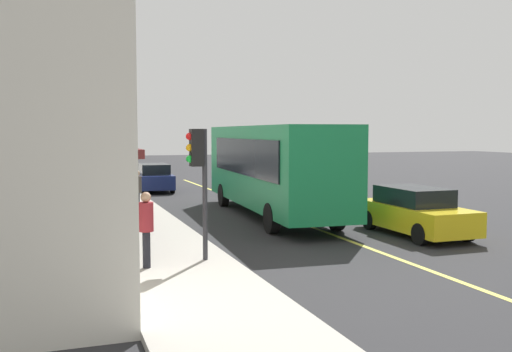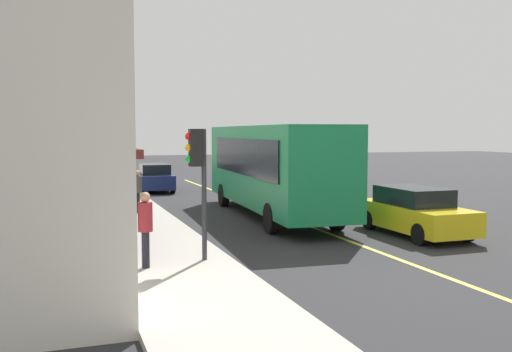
% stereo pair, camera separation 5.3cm
% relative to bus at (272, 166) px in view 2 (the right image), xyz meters
% --- Properties ---
extents(ground, '(120.00, 120.00, 0.00)m').
position_rel_bus_xyz_m(ground, '(-0.04, -0.43, -1.99)').
color(ground, '#28282B').
extents(sidewalk, '(80.00, 2.91, 0.15)m').
position_rel_bus_xyz_m(sidewalk, '(-0.04, 5.21, -1.91)').
color(sidewalk, '#B2ADA3').
rests_on(sidewalk, ground).
extents(lane_centre_stripe, '(36.00, 0.16, 0.01)m').
position_rel_bus_xyz_m(lane_centre_stripe, '(-0.04, -0.43, -1.98)').
color(lane_centre_stripe, '#D8D14C').
rests_on(lane_centre_stripe, ground).
extents(bus, '(11.25, 3.14, 3.50)m').
position_rel_bus_xyz_m(bus, '(0.00, 0.00, 0.00)').
color(bus, '#197F47').
rests_on(bus, ground).
extents(traffic_light, '(0.30, 0.52, 3.20)m').
position_rel_bus_xyz_m(traffic_light, '(-7.07, 4.61, 0.55)').
color(traffic_light, '#2D2D33').
rests_on(traffic_light, sidewalk).
extents(car_yellow, '(4.30, 1.86, 1.52)m').
position_rel_bus_xyz_m(car_yellow, '(-5.21, -2.88, -1.24)').
color(car_yellow, yellow).
rests_on(car_yellow, ground).
extents(car_navy, '(4.39, 2.05, 1.52)m').
position_rel_bus_xyz_m(car_navy, '(11.15, 2.73, -1.24)').
color(car_navy, navy).
rests_on(car_navy, ground).
extents(car_black, '(4.35, 1.95, 1.52)m').
position_rel_bus_xyz_m(car_black, '(9.36, -2.88, -1.24)').
color(car_black, black).
rests_on(car_black, ground).
extents(pedestrian_near_storefront, '(0.34, 0.34, 1.65)m').
position_rel_bus_xyz_m(pedestrian_near_storefront, '(1.66, 4.92, -0.85)').
color(pedestrian_near_storefront, black).
rests_on(pedestrian_near_storefront, sidewalk).
extents(pedestrian_by_curb, '(0.34, 0.34, 1.76)m').
position_rel_bus_xyz_m(pedestrian_by_curb, '(-7.45, 5.94, -0.78)').
color(pedestrian_by_curb, black).
rests_on(pedestrian_by_curb, sidewalk).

